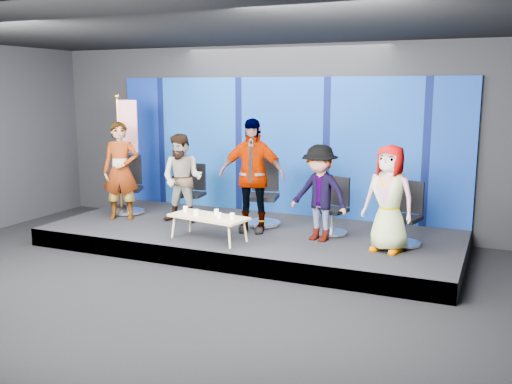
% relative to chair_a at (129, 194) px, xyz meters
% --- Properties ---
extents(ground, '(10.00, 10.00, 0.00)m').
position_rel_chair_a_xyz_m(ground, '(2.71, -2.74, -0.67)').
color(ground, black).
rests_on(ground, ground).
extents(room_walls, '(10.02, 8.02, 3.51)m').
position_rel_chair_a_xyz_m(room_walls, '(2.71, -2.74, 1.76)').
color(room_walls, black).
rests_on(room_walls, ground).
extents(riser, '(7.00, 3.00, 0.30)m').
position_rel_chair_a_xyz_m(riser, '(2.71, -0.24, -0.52)').
color(riser, black).
rests_on(riser, ground).
extents(backdrop, '(7.00, 0.08, 2.60)m').
position_rel_chair_a_xyz_m(backdrop, '(2.71, 1.21, 0.93)').
color(backdrop, navy).
rests_on(backdrop, riser).
extents(chair_a, '(0.83, 0.83, 1.11)m').
position_rel_chair_a_xyz_m(chair_a, '(0.00, 0.00, 0.00)').
color(chair_a, silver).
rests_on(chair_a, riser).
extents(panelist_a, '(0.78, 0.66, 1.80)m').
position_rel_chair_a_xyz_m(panelist_a, '(0.19, -0.47, 0.53)').
color(panelist_a, black).
rests_on(panelist_a, riser).
extents(chair_b, '(0.62, 0.62, 0.99)m').
position_rel_chair_a_xyz_m(chair_b, '(1.28, 0.23, -0.04)').
color(chair_b, silver).
rests_on(chair_b, riser).
extents(panelist_b, '(0.84, 0.69, 1.60)m').
position_rel_chair_a_xyz_m(panelist_b, '(1.37, -0.26, 0.44)').
color(panelist_b, black).
rests_on(panelist_b, riser).
extents(chair_c, '(0.78, 0.78, 1.18)m').
position_rel_chair_a_xyz_m(chair_c, '(2.76, 0.15, 0.02)').
color(chair_c, silver).
rests_on(chair_c, riser).
extents(panelist_c, '(1.19, 0.68, 1.91)m').
position_rel_chair_a_xyz_m(panelist_c, '(2.78, -0.36, 0.59)').
color(panelist_c, black).
rests_on(panelist_c, riser).
extents(chair_d, '(0.65, 0.65, 0.95)m').
position_rel_chair_a_xyz_m(chair_d, '(4.09, 0.03, -0.05)').
color(chair_d, silver).
rests_on(chair_d, riser).
extents(panelist_d, '(1.10, 0.80, 1.53)m').
position_rel_chair_a_xyz_m(panelist_d, '(3.99, -0.46, 0.40)').
color(panelist_d, black).
rests_on(panelist_d, riser).
extents(chair_e, '(0.67, 0.67, 0.98)m').
position_rel_chair_a_xyz_m(chair_e, '(5.30, -0.17, -0.04)').
color(chair_e, silver).
rests_on(chair_e, riser).
extents(panelist_e, '(0.88, 0.68, 1.60)m').
position_rel_chair_a_xyz_m(panelist_e, '(5.12, -0.64, 0.43)').
color(panelist_e, black).
rests_on(panelist_e, riser).
extents(coffee_table, '(1.35, 0.75, 0.39)m').
position_rel_chair_a_xyz_m(coffee_table, '(2.38, -1.15, -0.00)').
color(coffee_table, tan).
rests_on(coffee_table, riser).
extents(mug_a, '(0.08, 0.08, 0.09)m').
position_rel_chair_a_xyz_m(mug_a, '(1.88, -1.02, 0.07)').
color(mug_a, white).
rests_on(mug_a, coffee_table).
extents(mug_b, '(0.08, 0.08, 0.10)m').
position_rel_chair_a_xyz_m(mug_b, '(2.19, -1.22, 0.08)').
color(mug_b, white).
rests_on(mug_b, coffee_table).
extents(mug_c, '(0.08, 0.08, 0.09)m').
position_rel_chair_a_xyz_m(mug_c, '(2.45, -1.02, 0.07)').
color(mug_c, white).
rests_on(mug_c, coffee_table).
extents(mug_d, '(0.07, 0.07, 0.09)m').
position_rel_chair_a_xyz_m(mug_d, '(2.61, -1.22, 0.07)').
color(mug_d, white).
rests_on(mug_d, coffee_table).
extents(mug_e, '(0.08, 0.08, 0.10)m').
position_rel_chair_a_xyz_m(mug_e, '(2.82, -1.21, 0.08)').
color(mug_e, white).
rests_on(mug_e, coffee_table).
extents(flag_stand, '(0.51, 0.32, 2.30)m').
position_rel_chair_a_xyz_m(flag_stand, '(-0.13, 0.11, 0.85)').
color(flag_stand, black).
rests_on(flag_stand, riser).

